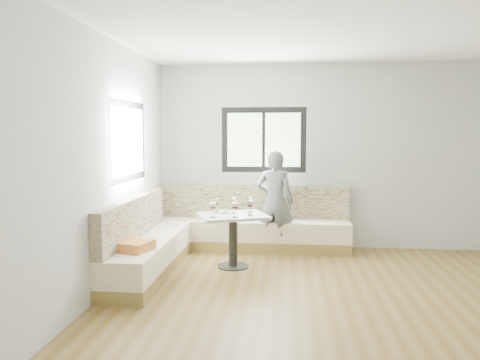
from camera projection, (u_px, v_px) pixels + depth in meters
The scene contains 11 objects.
room at pixel (332, 166), 4.72m from camera, with size 5.01×5.01×2.81m.
banquette at pixel (211, 235), 6.52m from camera, with size 2.90×2.80×0.95m.
table at pixel (233, 228), 6.09m from camera, with size 1.03×0.93×0.70m.
person at pixel (275, 202), 6.85m from camera, with size 0.55×0.36×1.51m, color #525A5A.
olive_ramekin at pixel (223, 212), 6.16m from camera, with size 0.11×0.11×0.05m.
wine_glass_a at pixel (213, 206), 5.84m from camera, with size 0.10×0.10×0.22m.
wine_glass_b at pixel (235, 205), 5.84m from camera, with size 0.10×0.10×0.22m.
wine_glass_c at pixel (250, 203), 6.02m from camera, with size 0.10×0.10×0.22m.
wine_glass_d at pixel (234, 201), 6.19m from camera, with size 0.10×0.10×0.22m.
wine_glass_e at pixel (250, 201), 6.25m from camera, with size 0.10×0.10×0.22m.
wine_glass_f at pixel (216, 202), 6.18m from camera, with size 0.10×0.10×0.22m.
Camera 1 is at (-0.52, -4.71, 1.73)m, focal length 35.00 mm.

